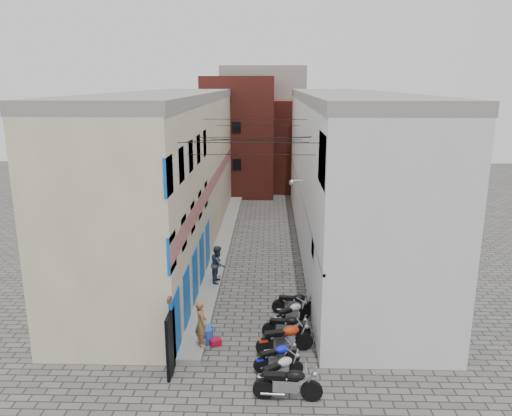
# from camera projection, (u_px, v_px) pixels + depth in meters

# --- Properties ---
(ground) EXTENTS (90.00, 90.00, 0.00)m
(ground) POSITION_uv_depth(u_px,v_px,m) (247.00, 367.00, 17.20)
(ground) COLOR #53504E
(ground) RESTS_ON ground
(plinth) EXTENTS (0.90, 26.00, 0.25)m
(plinth) POSITION_uv_depth(u_px,v_px,m) (223.00, 244.00, 29.82)
(plinth) COLOR gray
(plinth) RESTS_ON ground
(building_left) EXTENTS (5.10, 27.00, 9.00)m
(building_left) POSITION_uv_depth(u_px,v_px,m) (171.00, 172.00, 28.78)
(building_left) COLOR #C3B393
(building_left) RESTS_ON ground
(building_right) EXTENTS (5.94, 26.00, 9.00)m
(building_right) POSITION_uv_depth(u_px,v_px,m) (344.00, 173.00, 28.53)
(building_right) COLOR silver
(building_right) RESTS_ON ground
(building_far_brick_left) EXTENTS (6.00, 6.00, 10.00)m
(building_far_brick_left) POSITION_uv_depth(u_px,v_px,m) (239.00, 136.00, 43.15)
(building_far_brick_left) COLOR maroon
(building_far_brick_left) RESTS_ON ground
(building_far_brick_right) EXTENTS (5.00, 6.00, 8.00)m
(building_far_brick_right) POSITION_uv_depth(u_px,v_px,m) (295.00, 145.00, 45.19)
(building_far_brick_right) COLOR maroon
(building_far_brick_right) RESTS_ON ground
(building_far_concrete) EXTENTS (8.00, 5.00, 11.00)m
(building_far_concrete) POSITION_uv_depth(u_px,v_px,m) (263.00, 124.00, 48.78)
(building_far_concrete) COLOR gray
(building_far_concrete) RESTS_ON ground
(far_shopfront) EXTENTS (2.00, 0.30, 2.40)m
(far_shopfront) POSITION_uv_depth(u_px,v_px,m) (261.00, 186.00, 41.32)
(far_shopfront) COLOR black
(far_shopfront) RESTS_ON ground
(overhead_wires) EXTENTS (5.80, 13.02, 1.32)m
(overhead_wires) POSITION_uv_depth(u_px,v_px,m) (254.00, 136.00, 22.85)
(overhead_wires) COLOR black
(overhead_wires) RESTS_ON ground
(motorcycle_a) EXTENTS (2.20, 0.80, 1.25)m
(motorcycle_a) POSITION_uv_depth(u_px,v_px,m) (288.00, 382.00, 15.28)
(motorcycle_a) COLOR black
(motorcycle_a) RESTS_ON ground
(motorcycle_b) EXTENTS (1.86, 1.56, 1.08)m
(motorcycle_b) POSITION_uv_depth(u_px,v_px,m) (280.00, 369.00, 16.11)
(motorcycle_b) COLOR silver
(motorcycle_b) RESTS_ON ground
(motorcycle_c) EXTENTS (1.80, 1.20, 1.00)m
(motorcycle_c) POSITION_uv_depth(u_px,v_px,m) (277.00, 355.00, 17.01)
(motorcycle_c) COLOR #0E18D7
(motorcycle_c) RESTS_ON ground
(motorcycle_d) EXTENTS (2.26, 1.23, 1.25)m
(motorcycle_d) POSITION_uv_depth(u_px,v_px,m) (285.00, 337.00, 17.98)
(motorcycle_d) COLOR #A92B0C
(motorcycle_d) RESTS_ON ground
(motorcycle_e) EXTENTS (1.93, 0.77, 1.09)m
(motorcycle_e) POSITION_uv_depth(u_px,v_px,m) (286.00, 325.00, 19.00)
(motorcycle_e) COLOR black
(motorcycle_e) RESTS_ON ground
(motorcycle_f) EXTENTS (1.82, 1.50, 1.05)m
(motorcycle_f) POSITION_uv_depth(u_px,v_px,m) (292.00, 313.00, 20.09)
(motorcycle_f) COLOR #BABABF
(motorcycle_f) RESTS_ON ground
(motorcycle_g) EXTENTS (1.99, 0.84, 1.12)m
(motorcycle_g) POSITION_uv_depth(u_px,v_px,m) (295.00, 302.00, 20.98)
(motorcycle_g) COLOR black
(motorcycle_g) RESTS_ON ground
(person_a) EXTENTS (0.63, 0.75, 1.76)m
(person_a) POSITION_uv_depth(u_px,v_px,m) (201.00, 323.00, 17.94)
(person_a) COLOR #996637
(person_a) RESTS_ON plinth
(person_b) EXTENTS (0.73, 0.91, 1.79)m
(person_b) POSITION_uv_depth(u_px,v_px,m) (218.00, 264.00, 23.70)
(person_b) COLOR #2E3745
(person_b) RESTS_ON plinth
(water_jug_near) EXTENTS (0.44, 0.44, 0.56)m
(water_jug_near) POSITION_uv_depth(u_px,v_px,m) (208.00, 336.00, 18.72)
(water_jug_near) COLOR blue
(water_jug_near) RESTS_ON ground
(water_jug_far) EXTENTS (0.41, 0.41, 0.51)m
(water_jug_far) POSITION_uv_depth(u_px,v_px,m) (209.00, 332.00, 19.11)
(water_jug_far) COLOR #2266AE
(water_jug_far) RESTS_ON ground
(red_crate) EXTENTS (0.49, 0.44, 0.25)m
(red_crate) POSITION_uv_depth(u_px,v_px,m) (215.00, 342.00, 18.58)
(red_crate) COLOR maroon
(red_crate) RESTS_ON ground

